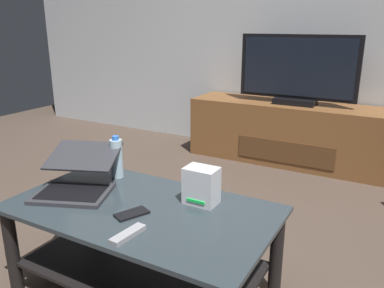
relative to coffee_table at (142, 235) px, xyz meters
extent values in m
plane|color=#4C3D33|center=(-0.04, 0.02, -0.31)|extent=(7.68, 7.68, 0.00)
cube|color=silver|center=(-0.04, 2.47, 1.09)|extent=(6.40, 0.12, 2.80)
cube|color=#2D383D|center=(0.00, 0.00, 0.13)|extent=(1.17, 0.66, 0.02)
cube|color=black|center=(0.00, 0.00, -0.15)|extent=(1.03, 0.58, 0.02)
cylinder|color=black|center=(-0.54, -0.28, -0.09)|extent=(0.06, 0.06, 0.43)
cylinder|color=black|center=(-0.54, 0.28, -0.09)|extent=(0.06, 0.06, 0.43)
cylinder|color=black|center=(0.54, 0.28, -0.09)|extent=(0.06, 0.06, 0.43)
cube|color=brown|center=(0.10, 2.15, -0.04)|extent=(1.86, 0.48, 0.54)
cube|color=#55351C|center=(0.10, 1.91, -0.15)|extent=(0.84, 0.01, 0.19)
cube|color=black|center=(0.10, 2.13, 0.26)|extent=(0.35, 0.20, 0.05)
cube|color=black|center=(0.10, 2.13, 0.55)|extent=(1.01, 0.04, 0.54)
cube|color=black|center=(0.10, 2.11, 0.55)|extent=(0.94, 0.01, 0.49)
cube|color=#333338|center=(-0.35, -0.06, 0.15)|extent=(0.41, 0.36, 0.02)
cube|color=black|center=(-0.35, -0.06, 0.16)|extent=(0.35, 0.30, 0.00)
cube|color=#333338|center=(-0.41, 0.09, 0.28)|extent=(0.40, 0.36, 0.08)
cube|color=silver|center=(-0.41, 0.09, 0.28)|extent=(0.36, 0.32, 0.06)
cube|color=silver|center=(0.21, 0.16, 0.22)|extent=(0.15, 0.10, 0.17)
cube|color=#19D84C|center=(0.21, 0.11, 0.17)|extent=(0.09, 0.00, 0.01)
cylinder|color=silver|center=(-0.32, 0.23, 0.24)|extent=(0.06, 0.06, 0.20)
cylinder|color=blue|center=(-0.32, 0.23, 0.35)|extent=(0.04, 0.04, 0.02)
cube|color=black|center=(0.01, -0.08, 0.15)|extent=(0.12, 0.16, 0.01)
cube|color=#99999E|center=(0.11, -0.23, 0.15)|extent=(0.06, 0.16, 0.02)
camera|label=1|loc=(0.95, -1.25, 0.91)|focal=36.50mm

